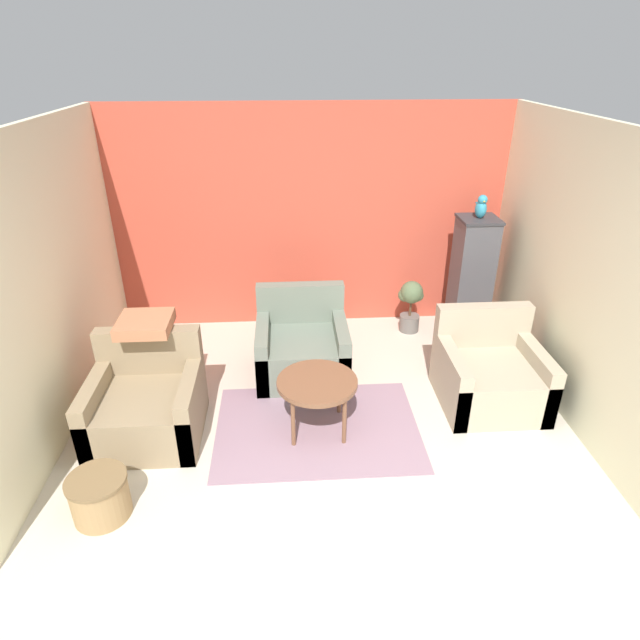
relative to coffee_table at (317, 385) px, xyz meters
The scene contains 14 objects.
ground_plane 1.38m from the coffee_table, 87.90° to the right, with size 20.00×20.00×0.00m, color beige.
wall_back_accent 2.22m from the coffee_table, 88.68° to the left, with size 4.37×0.06×2.44m.
wall_left 2.28m from the coffee_table, 169.99° to the left, with size 0.06×3.36×2.44m.
wall_right 2.37m from the coffee_table, ahead, with size 0.06×3.36×2.44m.
area_rug 0.44m from the coffee_table, 93.58° to the right, with size 1.72×1.24×0.01m.
coffee_table is the anchor object (origin of this frame).
armchair_left 1.42m from the coffee_table, behind, with size 0.88×0.85×0.82m.
armchair_right 1.62m from the coffee_table, 11.30° to the left, with size 0.88×0.85×0.82m.
armchair_middle 0.94m from the coffee_table, 95.87° to the left, with size 0.88×0.85×0.82m.
birdcage 2.40m from the coffee_table, 42.07° to the left, with size 0.52×0.52×1.35m.
parrot 2.60m from the coffee_table, 42.10° to the left, with size 0.11×0.21×0.25m.
potted_plant 2.07m from the coffee_table, 55.88° to the left, with size 0.28×0.25×0.61m.
wicker_basket 1.78m from the coffee_table, 151.62° to the right, with size 0.41×0.41×0.33m.
throw_pillow 1.52m from the coffee_table, 165.19° to the left, with size 0.43×0.43×0.10m.
Camera 1 is at (-0.27, -2.34, 2.92)m, focal length 30.00 mm.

